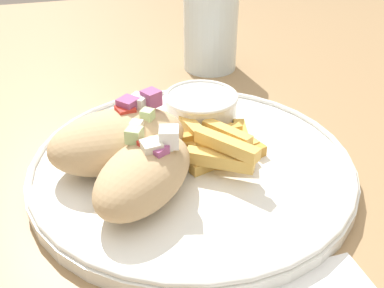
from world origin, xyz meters
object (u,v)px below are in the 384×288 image
at_px(water_glass, 210,35).
at_px(pita_sandwich_far, 118,139).
at_px(pita_sandwich_near, 144,173).
at_px(plate, 192,165).
at_px(fries_pile, 221,146).
at_px(sauce_ramekin, 201,106).

bearing_deg(water_glass, pita_sandwich_far, -125.11).
height_order(pita_sandwich_near, water_glass, water_glass).
bearing_deg(plate, fries_pile, 1.91).
bearing_deg(water_glass, sauce_ramekin, -110.84).
height_order(plate, sauce_ramekin, sauce_ramekin).
distance_m(pita_sandwich_far, fries_pile, 0.10).
distance_m(pita_sandwich_far, sauce_ramekin, 0.12).
bearing_deg(water_glass, fries_pile, -105.15).
bearing_deg(pita_sandwich_near, sauce_ramekin, 5.03).
distance_m(plate, pita_sandwich_far, 0.08).
distance_m(pita_sandwich_near, pita_sandwich_far, 0.06).
xyz_separation_m(pita_sandwich_far, sauce_ramekin, (0.10, 0.06, -0.01)).
relative_size(plate, pita_sandwich_far, 2.24).
xyz_separation_m(plate, water_glass, (0.10, 0.25, 0.04)).
distance_m(pita_sandwich_far, water_glass, 0.29).
relative_size(sauce_ramekin, water_glass, 0.74).
xyz_separation_m(pita_sandwich_near, pita_sandwich_far, (-0.01, 0.06, 0.00)).
height_order(sauce_ramekin, water_glass, water_glass).
height_order(pita_sandwich_near, pita_sandwich_far, pita_sandwich_far).
bearing_deg(fries_pile, water_glass, 74.85).
bearing_deg(pita_sandwich_near, pita_sandwich_far, 54.80).
relative_size(pita_sandwich_near, fries_pile, 1.07).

